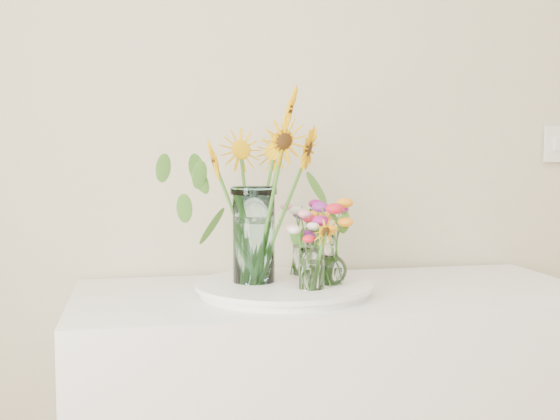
{
  "coord_description": "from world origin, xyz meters",
  "views": [
    {
      "loc": [
        -0.9,
        0.11,
        1.28
      ],
      "look_at": [
        -0.53,
        1.92,
        1.12
      ],
      "focal_mm": 45.0,
      "sensor_mm": 36.0,
      "label": 1
    }
  ],
  "objects": [
    {
      "name": "tray",
      "position": [
        -0.52,
        1.91,
        0.91
      ],
      "size": [
        0.45,
        0.45,
        0.02
      ],
      "primitive_type": "cylinder",
      "color": "white",
      "rests_on": "counter"
    },
    {
      "name": "mason_jar",
      "position": [
        -0.6,
        1.94,
        1.06
      ],
      "size": [
        0.13,
        0.13,
        0.26
      ],
      "primitive_type": "cylinder",
      "rotation": [
        0.0,
        0.0,
        -0.14
      ],
      "color": "#B2E5EC",
      "rests_on": "tray"
    },
    {
      "name": "sunflower_bouquet",
      "position": [
        -0.6,
        1.94,
        1.19
      ],
      "size": [
        0.6,
        0.6,
        0.52
      ],
      "primitive_type": null,
      "rotation": [
        0.0,
        0.0,
        -0.14
      ],
      "color": "#E9A704",
      "rests_on": "tray"
    },
    {
      "name": "small_vase_a",
      "position": [
        -0.47,
        1.82,
        0.98
      ],
      "size": [
        0.08,
        0.08,
        0.11
      ],
      "primitive_type": "cylinder",
      "rotation": [
        0.0,
        0.0,
        0.29
      ],
      "color": "white",
      "rests_on": "tray"
    },
    {
      "name": "wildflower_posy_a",
      "position": [
        -0.47,
        1.82,
        1.03
      ],
      "size": [
        0.18,
        0.18,
        0.2
      ],
      "primitive_type": null,
      "color": "orange",
      "rests_on": "tray"
    },
    {
      "name": "small_vase_b",
      "position": [
        -0.41,
        1.87,
        0.99
      ],
      "size": [
        0.11,
        0.11,
        0.14
      ],
      "primitive_type": null,
      "rotation": [
        0.0,
        0.0,
        -0.19
      ],
      "color": "white",
      "rests_on": "tray"
    },
    {
      "name": "wildflower_posy_b",
      "position": [
        -0.41,
        1.87,
        1.04
      ],
      "size": [
        0.19,
        0.19,
        0.23
      ],
      "primitive_type": null,
      "color": "orange",
      "rests_on": "tray"
    },
    {
      "name": "small_vase_c",
      "position": [
        -0.44,
        2.02,
        0.99
      ],
      "size": [
        0.1,
        0.1,
        0.13
      ],
      "primitive_type": "cylinder",
      "rotation": [
        0.0,
        0.0,
        0.41
      ],
      "color": "white",
      "rests_on": "tray"
    },
    {
      "name": "wildflower_posy_c",
      "position": [
        -0.44,
        2.02,
        1.04
      ],
      "size": [
        0.2,
        0.2,
        0.22
      ],
      "primitive_type": null,
      "color": "orange",
      "rests_on": "tray"
    }
  ]
}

